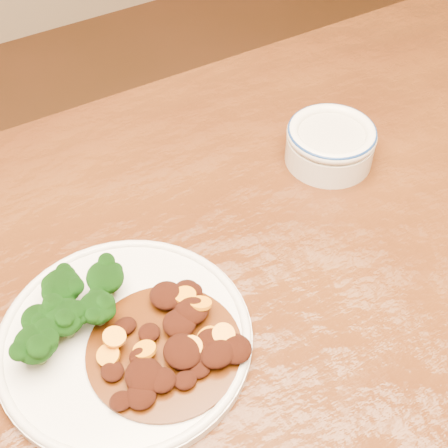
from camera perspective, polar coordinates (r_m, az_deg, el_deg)
dining_table at (r=0.71m, az=0.67°, el=-13.92°), size 1.51×0.92×0.75m
dinner_plate at (r=0.64m, az=-9.06°, el=-10.27°), size 0.26×0.26×0.02m
broccoli_florets at (r=0.64m, az=-14.06°, el=-7.45°), size 0.13×0.09×0.04m
mince_stew at (r=0.62m, az=-4.57°, el=-10.83°), size 0.15×0.15×0.03m
dip_bowl at (r=0.82m, az=9.70°, el=7.34°), size 0.12×0.12×0.05m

